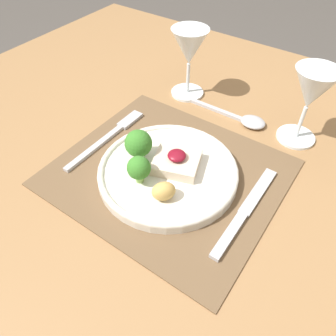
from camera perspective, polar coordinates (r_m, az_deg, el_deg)
ground_plane at (r=1.28m, az=0.01°, el=-25.07°), size 8.00×8.00×0.00m
dining_table at (r=0.68m, az=0.01°, el=-5.72°), size 1.34×1.21×0.76m
placemat at (r=0.61m, az=0.01°, el=-0.79°), size 0.40×0.35×0.00m
dinner_plate at (r=0.59m, az=-0.39°, el=-0.22°), size 0.26×0.26×0.08m
fork at (r=0.70m, az=-9.88°, el=5.74°), size 0.02×0.22×0.01m
knife at (r=0.56m, az=12.74°, el=-8.13°), size 0.02×0.22×0.01m
spoon at (r=0.75m, az=13.11°, el=8.31°), size 0.20×0.05×0.02m
wine_glass_near at (r=0.68m, az=23.70°, el=11.90°), size 0.08×0.08×0.16m
wine_glass_far at (r=0.77m, az=3.74°, el=19.78°), size 0.08×0.08×0.16m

